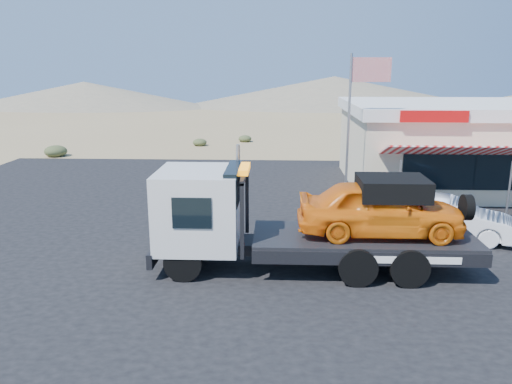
{
  "coord_description": "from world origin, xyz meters",
  "views": [
    {
      "loc": [
        1.97,
        -14.83,
        5.53
      ],
      "look_at": [
        1.28,
        1.16,
        1.5
      ],
      "focal_mm": 35.0,
      "sensor_mm": 36.0,
      "label": 1
    }
  ],
  "objects_px": {
    "white_sedan": "(451,218)",
    "flagpole": "(355,114)",
    "tow_truck": "(305,215)",
    "jerky_store": "(457,144)"
  },
  "relations": [
    {
      "from": "tow_truck",
      "to": "flagpole",
      "type": "bearing_deg",
      "value": 70.58
    },
    {
      "from": "tow_truck",
      "to": "flagpole",
      "type": "height_order",
      "value": "flagpole"
    },
    {
      "from": "tow_truck",
      "to": "white_sedan",
      "type": "relative_size",
      "value": 2.15
    },
    {
      "from": "tow_truck",
      "to": "jerky_store",
      "type": "bearing_deg",
      "value": 53.93
    },
    {
      "from": "white_sedan",
      "to": "flagpole",
      "type": "height_order",
      "value": "flagpole"
    },
    {
      "from": "tow_truck",
      "to": "white_sedan",
      "type": "height_order",
      "value": "tow_truck"
    },
    {
      "from": "flagpole",
      "to": "white_sedan",
      "type": "bearing_deg",
      "value": -50.54
    },
    {
      "from": "tow_truck",
      "to": "white_sedan",
      "type": "bearing_deg",
      "value": 29.21
    },
    {
      "from": "white_sedan",
      "to": "flagpole",
      "type": "relative_size",
      "value": 0.67
    },
    {
      "from": "jerky_store",
      "to": "flagpole",
      "type": "bearing_deg",
      "value": -141.21
    }
  ]
}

